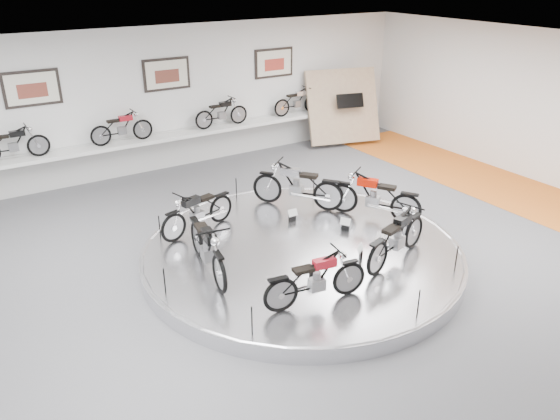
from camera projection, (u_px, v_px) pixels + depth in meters
floor at (310, 266)px, 10.84m from camera, size 16.00×16.00×0.00m
ceiling at (315, 61)px, 9.19m from camera, size 16.00×16.00×0.00m
wall_back at (168, 99)px, 15.40m from camera, size 16.00×0.00×16.00m
orange_carpet_strip at (523, 195)px, 14.17m from camera, size 2.40×12.60×0.01m
dado_band at (173, 148)px, 15.98m from camera, size 15.68×0.04×1.10m
display_platform at (302, 254)px, 11.01m from camera, size 6.40×6.40×0.30m
platform_rim at (302, 248)px, 10.96m from camera, size 6.40×6.40×0.10m
shelf at (175, 136)px, 15.58m from camera, size 11.00×0.55×0.10m
poster_left at (32, 88)px, 13.37m from camera, size 1.35×0.06×0.88m
poster_center at (167, 74)px, 15.08m from camera, size 1.35×0.06×0.88m
poster_right at (274, 63)px, 16.79m from camera, size 1.35×0.06×0.88m
display_panel at (343, 106)px, 17.75m from camera, size 2.56×1.52×2.30m
shelf_bike_a at (13, 146)px, 13.35m from camera, size 1.22×0.43×0.73m
shelf_bike_b at (122, 130)px, 14.67m from camera, size 1.22×0.43×0.73m
shelf_bike_c at (222, 114)px, 16.14m from camera, size 1.22×0.43×0.73m
shelf_bike_d at (297, 103)px, 17.46m from camera, size 1.22×0.43×0.73m
bike_a at (374, 196)px, 12.00m from camera, size 1.51×1.85×1.06m
bike_b at (297, 185)px, 12.56m from camera, size 1.67×1.85×1.09m
bike_c at (198, 211)px, 11.41m from camera, size 1.70×0.97×0.95m
bike_d at (207, 247)px, 9.85m from camera, size 0.91×1.87×1.06m
bike_e at (316, 279)px, 8.97m from camera, size 1.66×0.80×0.94m
bike_f at (397, 237)px, 10.25m from camera, size 1.84×1.10×1.02m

